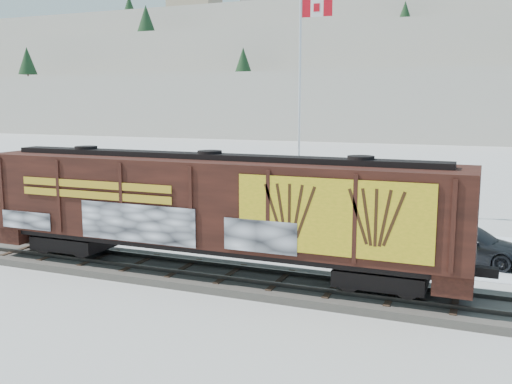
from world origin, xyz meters
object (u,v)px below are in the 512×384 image
at_px(car_white, 338,223).
at_px(car_dark, 468,244).
at_px(hopper_railcar, 210,205).
at_px(flagpole, 301,135).
at_px(car_silver, 190,215).

bearing_deg(car_white, car_dark, -105.99).
bearing_deg(hopper_railcar, flagpole, 93.15).
bearing_deg(hopper_railcar, car_white, 69.99).
bearing_deg(car_silver, hopper_railcar, -160.60).
height_order(car_silver, car_dark, car_dark).
bearing_deg(car_white, flagpole, 34.76).
bearing_deg(car_white, car_silver, 94.54).
bearing_deg(flagpole, car_white, -55.25).
bearing_deg(flagpole, hopper_railcar, -86.85).
height_order(hopper_railcar, car_silver, hopper_railcar).
xyz_separation_m(hopper_railcar, flagpole, (-0.73, 13.25, 1.87)).
relative_size(flagpole, car_silver, 3.11).
distance_m(car_white, car_dark, 6.29).
xyz_separation_m(flagpole, car_dark, (9.69, -6.99, -3.97)).
distance_m(car_silver, car_white, 7.91).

